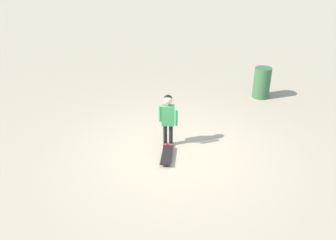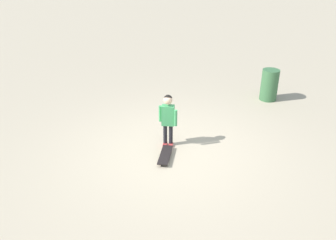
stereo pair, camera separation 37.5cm
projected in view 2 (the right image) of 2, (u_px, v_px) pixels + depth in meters
ground_plane at (174, 153)px, 6.55m from camera, size 50.00×50.00×0.00m
child_person at (168, 115)px, 6.52m from camera, size 0.28×0.39×1.06m
skateboard at (165, 155)px, 6.37m from camera, size 0.63×0.58×0.07m
trash_bin at (269, 85)px, 8.69m from camera, size 0.43×0.43×0.79m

